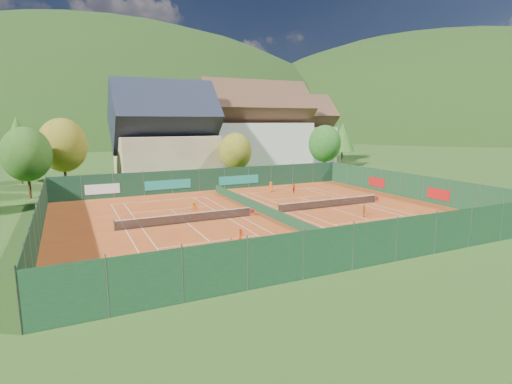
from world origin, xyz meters
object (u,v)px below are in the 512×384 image
object	(u,v)px
player_right_near	(364,211)
player_right_far_a	(271,187)
hotel_block_b	(296,133)
player_left_mid	(241,236)
hotel_block_a	(255,131)
chalet	(165,138)
player_left_near	(232,246)
player_right_far_b	(294,189)
ball_hopper	(435,221)
player_left_far	(194,208)

from	to	relation	value
player_right_near	player_right_far_a	world-z (taller)	player_right_far_a
hotel_block_b	player_left_mid	xyz separation A→B (m)	(-36.04, -52.04, -6.00)
hotel_block_a	player_right_near	world-z (taller)	hotel_block_a
chalet	player_left_near	xyz separation A→B (m)	(-4.69, -40.20, -5.94)
hotel_block_a	chalet	bearing A→B (deg)	-162.47
hotel_block_b	player_right_far_b	xyz separation A→B (m)	(-21.06, -34.71, -6.02)
player_left_near	player_right_far_b	distance (m)	25.61
hotel_block_b	player_right_far_b	distance (m)	41.05
hotel_block_a	player_right_far_b	bearing A→B (deg)	-104.81
player_left_mid	player_right_near	size ratio (longest dim) A/B	1.01
player_left_near	player_left_mid	bearing A→B (deg)	30.22
player_left_mid	player_right_far_a	world-z (taller)	player_right_far_a
hotel_block_b	player_left_near	size ratio (longest dim) A/B	12.60
chalet	player_right_far_b	size ratio (longest dim) A/B	13.43
hotel_block_a	hotel_block_b	xyz separation A→B (m)	(14.00, 8.00, -0.76)
hotel_block_a	ball_hopper	distance (m)	47.65
hotel_block_a	player_left_mid	bearing A→B (deg)	-116.59
chalet	player_right_far_b	bearing A→B (deg)	-60.04
player_left_mid	ball_hopper	bearing A→B (deg)	-6.26
ball_hopper	player_left_far	world-z (taller)	player_left_far
player_left_near	ball_hopper	bearing A→B (deg)	-24.74
player_left_near	player_right_far_b	size ratio (longest dim) A/B	1.14
player_right_near	player_right_far_b	distance (m)	14.44
player_right_far_a	player_left_far	bearing A→B (deg)	20.03
hotel_block_a	player_left_mid	size ratio (longest dim) A/B	17.37
player_left_far	player_left_mid	bearing A→B (deg)	83.02
player_left_near	player_right_far_a	world-z (taller)	player_right_far_a
ball_hopper	player_left_mid	distance (m)	17.72
hotel_block_a	hotel_block_b	size ratio (longest dim) A/B	1.25
chalet	player_left_near	distance (m)	40.90
player_right_far_a	player_right_far_b	xyz separation A→B (m)	(2.40, -1.87, -0.11)
player_right_near	player_right_far_a	size ratio (longest dim) A/B	0.87
player_right_far_b	hotel_block_b	bearing A→B (deg)	-165.36
chalet	player_right_far_a	xyz separation A→B (m)	(9.54, -18.85, -5.91)
player_left_far	ball_hopper	bearing A→B (deg)	133.03
player_right_near	player_left_mid	bearing A→B (deg)	131.29
hotel_block_b	player_left_near	xyz separation A→B (m)	(-37.69, -54.20, -5.93)
player_left_far	hotel_block_b	bearing A→B (deg)	-140.67
ball_hopper	player_left_mid	xyz separation A→B (m)	(-17.48, 2.91, 0.07)
player_right_far_b	ball_hopper	bearing A→B (deg)	52.93
hotel_block_b	ball_hopper	distance (m)	58.31
player_left_near	player_left_mid	world-z (taller)	player_left_near
chalet	player_left_far	size ratio (longest dim) A/B	11.52
hotel_block_a	player_right_near	xyz separation A→B (m)	(-7.63, -41.14, -6.76)
hotel_block_b	ball_hopper	bearing A→B (deg)	-108.67
ball_hopper	player_left_mid	size ratio (longest dim) A/B	0.64
player_right_near	player_left_near	bearing A→B (deg)	137.42
ball_hopper	player_right_near	size ratio (longest dim) A/B	0.65
chalet	player_left_near	size ratio (longest dim) A/B	11.81
player_left_near	player_left_far	xyz separation A→B (m)	(1.25, 13.18, 0.02)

